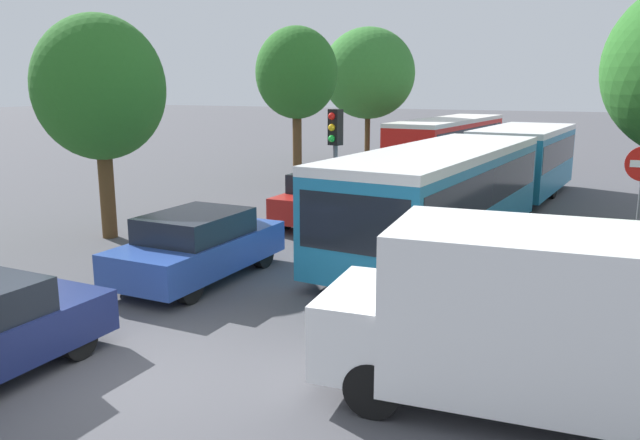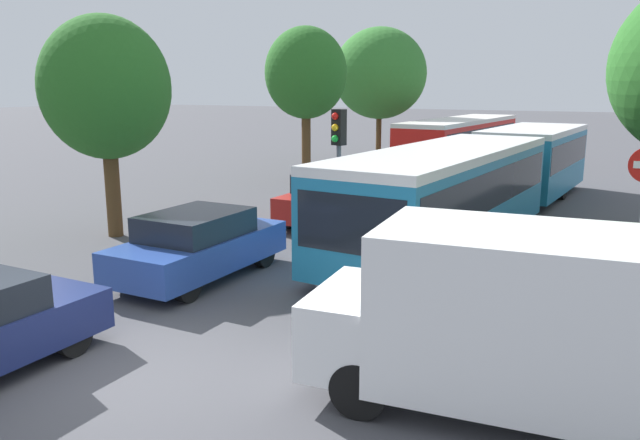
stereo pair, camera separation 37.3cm
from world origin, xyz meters
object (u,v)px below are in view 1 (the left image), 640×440
(tree_left_mid, at_px, (100,89))
(tree_left_distant, at_px, (370,76))
(city_bus_rear, at_px, (449,139))
(white_van, at_px, (541,316))
(traffic_light, at_px, (335,145))
(tree_left_far, at_px, (297,74))
(articulated_bus, at_px, (483,174))
(queued_car_red, at_px, (331,197))
(queued_car_blue, at_px, (198,246))

(tree_left_mid, relative_size, tree_left_distant, 0.83)
(city_bus_rear, height_order, white_van, city_bus_rear)
(traffic_light, height_order, tree_left_distant, tree_left_distant)
(tree_left_distant, bearing_deg, tree_left_far, -88.17)
(articulated_bus, distance_m, city_bus_rear, 13.19)
(tree_left_mid, bearing_deg, articulated_bus, 36.21)
(tree_left_mid, height_order, tree_left_far, tree_left_far)
(city_bus_rear, bearing_deg, traffic_light, -171.53)
(tree_left_far, xyz_separation_m, tree_left_distant, (-0.28, 8.76, 0.04))
(tree_left_far, bearing_deg, articulated_bus, -26.33)
(queued_car_red, distance_m, traffic_light, 2.87)
(tree_left_distant, bearing_deg, city_bus_rear, -4.69)
(articulated_bus, height_order, queued_car_blue, articulated_bus)
(tree_left_far, bearing_deg, city_bus_rear, 63.75)
(queued_car_red, xyz_separation_m, tree_left_far, (-4.31, 6.08, 3.68))
(city_bus_rear, bearing_deg, tree_left_distant, 89.57)
(queued_car_blue, bearing_deg, traffic_light, -15.05)
(articulated_bus, bearing_deg, white_van, 19.37)
(city_bus_rear, height_order, tree_left_far, tree_left_far)
(white_van, height_order, traffic_light, traffic_light)
(articulated_bus, relative_size, tree_left_distant, 2.45)
(traffic_light, xyz_separation_m, tree_left_far, (-5.35, 8.12, 1.95))
(articulated_bus, bearing_deg, city_bus_rear, -157.09)
(city_bus_rear, distance_m, white_van, 24.42)
(traffic_light, relative_size, tree_left_mid, 0.59)
(tree_left_far, height_order, tree_left_distant, tree_left_distant)
(tree_left_far, bearing_deg, white_van, -53.18)
(tree_left_distant, bearing_deg, tree_left_mid, -89.84)
(white_van, bearing_deg, articulated_bus, -80.46)
(white_van, relative_size, tree_left_distant, 0.74)
(queued_car_blue, bearing_deg, city_bus_rear, 0.57)
(articulated_bus, relative_size, white_van, 3.30)
(city_bus_rear, distance_m, queued_car_red, 14.49)
(white_van, height_order, tree_left_distant, tree_left_distant)
(articulated_bus, height_order, tree_left_mid, tree_left_mid)
(queued_car_blue, height_order, tree_left_far, tree_left_far)
(articulated_bus, bearing_deg, tree_left_mid, -49.34)
(articulated_bus, relative_size, queued_car_red, 3.88)
(city_bus_rear, relative_size, traffic_light, 3.30)
(queued_car_red, height_order, white_van, white_van)
(articulated_bus, xyz_separation_m, city_bus_rear, (-4.18, 12.51, -0.07))
(white_van, distance_m, tree_left_far, 18.98)
(white_van, xyz_separation_m, traffic_light, (-5.86, 6.86, 1.26))
(white_van, bearing_deg, tree_left_distant, -69.54)
(queued_car_blue, distance_m, tree_left_far, 13.57)
(city_bus_rear, xyz_separation_m, queued_car_red, (0.17, -14.48, -0.61))
(city_bus_rear, xyz_separation_m, tree_left_far, (-4.14, -8.40, 3.07))
(queued_car_blue, relative_size, traffic_light, 1.22)
(articulated_bus, height_order, tree_left_distant, tree_left_distant)
(articulated_bus, bearing_deg, queued_car_red, -59.47)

